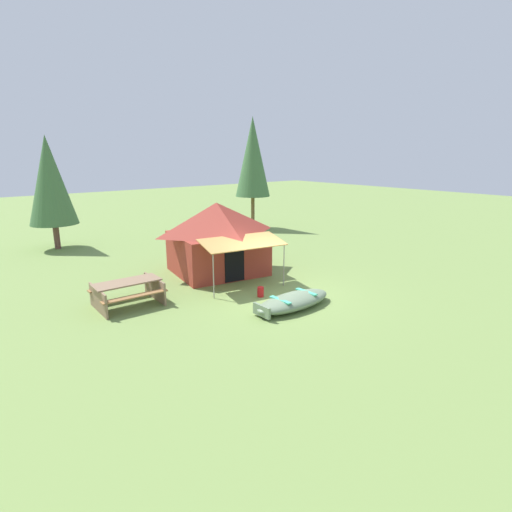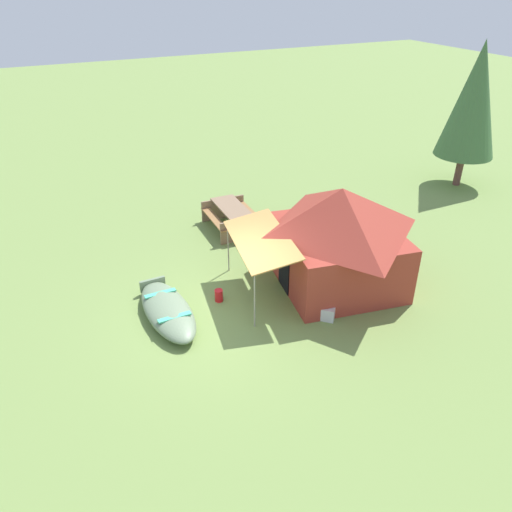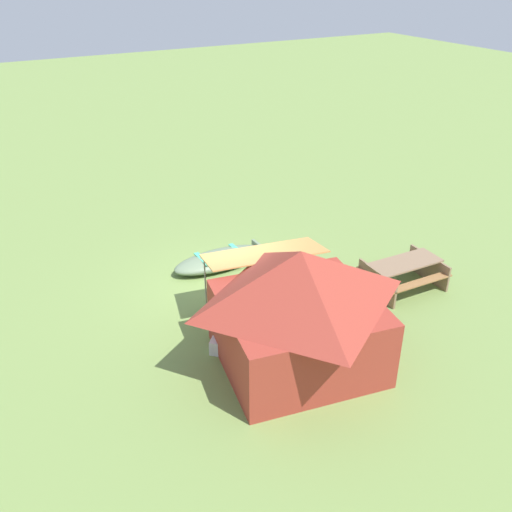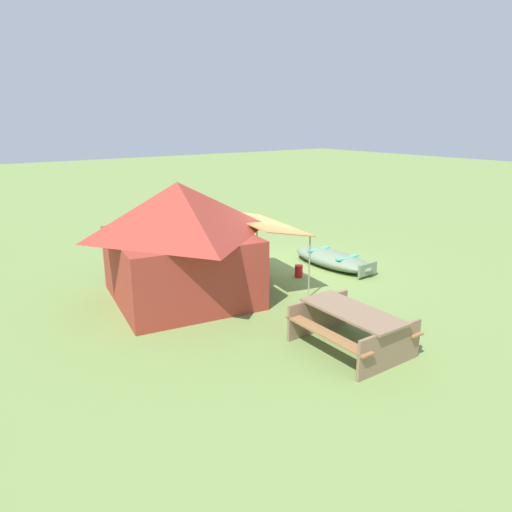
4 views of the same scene
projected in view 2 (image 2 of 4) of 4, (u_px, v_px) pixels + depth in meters
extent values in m
plane|color=olive|center=(224.00, 314.00, 12.38)|extent=(80.00, 80.00, 0.00)
ellipsoid|color=slate|center=(168.00, 311.00, 12.16)|extent=(2.76, 1.10, 0.43)
ellipsoid|color=#252D22|center=(168.00, 309.00, 12.14)|extent=(2.53, 0.97, 0.15)
cube|color=#46BC95|center=(175.00, 317.00, 11.65)|extent=(0.16, 0.80, 0.04)
cube|color=#46BC95|center=(160.00, 293.00, 12.49)|extent=(0.16, 0.80, 0.04)
cube|color=slate|center=(153.00, 284.00, 13.12)|extent=(0.09, 0.67, 0.33)
cube|color=#9D3428|center=(337.00, 256.00, 13.32)|extent=(3.59, 3.40, 1.55)
pyramid|color=#9D3428|center=(341.00, 210.00, 12.64)|extent=(3.88, 3.67, 1.16)
cube|color=black|center=(284.00, 268.00, 13.03)|extent=(0.75, 0.16, 1.24)
cube|color=#C48D48|center=(261.00, 239.00, 12.40)|extent=(3.01, 1.73, 0.26)
cylinder|color=gray|center=(255.00, 301.00, 11.60)|extent=(0.04, 0.04, 1.47)
cylinder|color=gray|center=(228.00, 248.00, 13.81)|extent=(0.04, 0.04, 1.47)
cube|color=#866A50|center=(232.00, 208.00, 16.07)|extent=(1.97, 0.85, 0.04)
cube|color=olive|center=(214.00, 219.00, 15.99)|extent=(1.96, 0.31, 0.04)
cube|color=olive|center=(250.00, 212.00, 16.43)|extent=(1.96, 0.31, 0.04)
cube|color=#866A50|center=(223.00, 208.00, 16.95)|extent=(0.10, 1.50, 0.71)
cube|color=#866A50|center=(243.00, 230.00, 15.57)|extent=(0.10, 1.50, 0.71)
cube|color=silver|center=(324.00, 312.00, 12.19)|extent=(0.64, 0.64, 0.34)
cylinder|color=red|center=(219.00, 295.00, 12.81)|extent=(0.29, 0.29, 0.32)
cylinder|color=brown|center=(459.00, 170.00, 19.44)|extent=(0.27, 0.27, 1.21)
cone|color=#3F693B|center=(474.00, 100.00, 18.11)|extent=(2.17, 2.17, 4.11)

